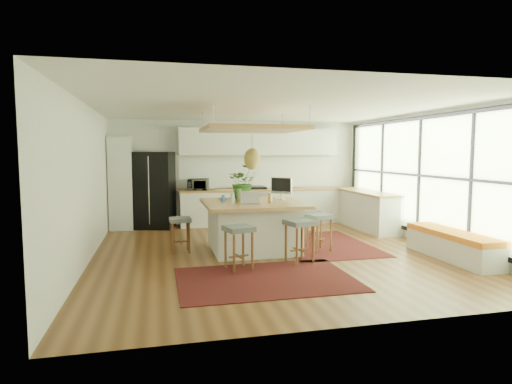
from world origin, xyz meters
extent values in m
plane|color=#533017|center=(0.00, 0.00, 0.00)|extent=(7.00, 7.00, 0.00)
plane|color=white|center=(0.00, 0.00, 2.70)|extent=(7.00, 7.00, 0.00)
plane|color=silver|center=(0.00, 3.50, 1.35)|extent=(6.50, 0.00, 6.50)
plane|color=silver|center=(0.00, -3.50, 1.35)|extent=(6.50, 0.00, 6.50)
plane|color=silver|center=(-3.25, 0.00, 1.35)|extent=(0.00, 7.00, 7.00)
plane|color=silver|center=(3.25, 0.00, 1.35)|extent=(0.00, 7.00, 7.00)
cube|color=silver|center=(-2.95, 3.18, 1.12)|extent=(0.55, 0.60, 2.25)
cube|color=silver|center=(0.55, 3.18, 0.44)|extent=(4.20, 0.60, 0.88)
cube|color=olive|center=(0.55, 3.18, 0.90)|extent=(4.24, 0.64, 0.05)
cube|color=white|center=(0.55, 3.48, 1.35)|extent=(4.20, 0.02, 0.80)
cube|color=silver|center=(0.55, 3.32, 2.15)|extent=(4.20, 0.34, 0.70)
cube|color=silver|center=(2.93, 2.00, 0.44)|extent=(0.60, 2.50, 0.88)
cube|color=olive|center=(2.93, 2.00, 0.90)|extent=(0.64, 2.54, 0.05)
cube|color=black|center=(-0.54, -1.63, 0.01)|extent=(2.60, 1.80, 0.01)
cube|color=black|center=(1.17, 0.41, 0.01)|extent=(1.80, 2.60, 0.01)
imported|color=#A5A5AA|center=(-1.08, 3.16, 1.10)|extent=(0.56, 0.38, 0.35)
imported|color=#1E4C19|center=(-0.38, 0.89, 1.20)|extent=(0.63, 0.70, 0.54)
imported|color=white|center=(-0.81, 0.82, 0.96)|extent=(0.25, 0.25, 0.05)
cylinder|color=#3375CF|center=(-0.86, 0.40, 1.03)|extent=(0.07, 0.07, 0.19)
cylinder|color=silver|center=(-0.71, 0.15, 1.03)|extent=(0.07, 0.07, 0.19)
cylinder|color=#A87138|center=(-0.06, 0.00, 1.03)|extent=(0.07, 0.07, 0.19)
cylinder|color=white|center=(0.04, 0.35, 1.03)|extent=(0.07, 0.07, 0.19)
cylinder|color=#617E4B|center=(-0.51, 0.55, 1.03)|extent=(0.07, 0.07, 0.19)
camera|label=1|loc=(-2.07, -7.57, 1.88)|focal=29.78mm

